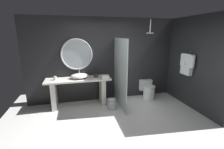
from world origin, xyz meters
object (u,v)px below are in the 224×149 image
round_wall_mirror (77,55)px  hanging_bathrobe (187,63)px  tissue_box (96,76)px  vessel_sink (80,76)px  toilet (148,90)px  waste_bin (112,104)px  folded_hand_towel (106,77)px  rain_shower_head (150,32)px  tumbler_cup (55,78)px

round_wall_mirror → hanging_bathrobe: 3.23m
tissue_box → round_wall_mirror: bearing=154.4°
vessel_sink → round_wall_mirror: round_wall_mirror is taller
toilet → waste_bin: (-1.39, -0.50, -0.11)m
vessel_sink → toilet: vessel_sink is taller
tissue_box → toilet: bearing=0.1°
toilet → folded_hand_towel: (-1.50, -0.22, 0.62)m
vessel_sink → rain_shower_head: bearing=-7.1°
rain_shower_head → waste_bin: size_ratio=1.16×
waste_bin → hanging_bathrobe: bearing=-5.7°
tissue_box → rain_shower_head: size_ratio=0.36×
tissue_box → toilet: size_ratio=0.24×
tumbler_cup → vessel_sink: bearing=1.0°
folded_hand_towel → vessel_sink: bearing=164.0°
vessel_sink → rain_shower_head: rain_shower_head is taller
waste_bin → folded_hand_towel: (-0.11, 0.28, 0.73)m
hanging_bathrobe → round_wall_mirror: bearing=162.6°
tissue_box → toilet: tissue_box is taller
tissue_box → waste_bin: tissue_box is taller
tumbler_cup → toilet: 2.97m
vessel_sink → folded_hand_towel: bearing=-16.0°
tumbler_cup → folded_hand_towel: size_ratio=0.53×
tumbler_cup → toilet: bearing=0.4°
hanging_bathrobe → rain_shower_head: bearing=155.4°
vessel_sink → tumbler_cup: size_ratio=4.83×
tumbler_cup → hanging_bathrobe: (3.71, -0.70, 0.38)m
hanging_bathrobe → tissue_box: bearing=164.3°
tumbler_cup → waste_bin: bearing=-17.6°
tumbler_cup → folded_hand_towel: bearing=-7.9°
hanging_bathrobe → folded_hand_towel: bearing=167.7°
toilet → waste_bin: 1.48m
tumbler_cup → folded_hand_towel: 1.42m
waste_bin → tissue_box: bearing=126.1°
tumbler_cup → folded_hand_towel: (1.41, -0.20, -0.01)m
toilet → folded_hand_towel: bearing=-171.8°
tissue_box → vessel_sink: bearing=-179.2°
vessel_sink → folded_hand_towel: size_ratio=2.58×
tumbler_cup → rain_shower_head: rain_shower_head is taller
rain_shower_head → round_wall_mirror: bearing=166.2°
tumbler_cup → tissue_box: (1.16, 0.02, -0.01)m
round_wall_mirror → folded_hand_towel: (0.77, -0.46, -0.62)m
tumbler_cup → tissue_box: bearing=0.9°
vessel_sink → hanging_bathrobe: bearing=-13.2°
rain_shower_head → toilet: bearing=54.0°
round_wall_mirror → waste_bin: 1.77m
tissue_box → hanging_bathrobe: bearing=-15.7°
rain_shower_head → tumbler_cup: bearing=174.9°
vessel_sink → toilet: 2.31m
tissue_box → waste_bin: size_ratio=0.42×
round_wall_mirror → hanging_bathrobe: (3.08, -0.97, -0.23)m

